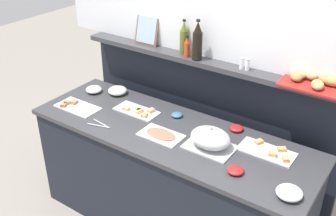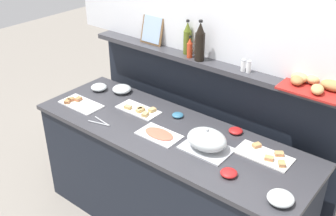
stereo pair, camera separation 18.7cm
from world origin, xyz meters
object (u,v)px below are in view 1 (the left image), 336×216
(serving_cloche, at_px, (210,139))
(condiment_bowl_red, at_px, (235,170))
(sandwich_platter_rear, at_px, (76,106))
(glass_bowl_small, at_px, (289,193))
(glass_bowl_large, at_px, (94,90))
(hot_sauce_bottle, at_px, (187,48))
(serving_tongs, at_px, (100,125))
(sandwich_platter_side, at_px, (269,151))
(framed_picture, at_px, (147,30))
(condiment_bowl_teal, at_px, (177,115))
(salt_shaker, at_px, (242,63))
(wine_bottle_dark, at_px, (197,42))
(pepper_shaker, at_px, (247,65))
(condiment_bowl_dark, at_px, (236,128))
(olive_oil_bottle, at_px, (184,38))
(glass_bowl_medium, at_px, (117,91))
(sandwich_platter_front, at_px, (138,111))
(cold_cuts_platter, at_px, (161,135))
(bread_basket, at_px, (311,79))

(serving_cloche, distance_m, condiment_bowl_red, 0.31)
(sandwich_platter_rear, height_order, glass_bowl_small, glass_bowl_small)
(glass_bowl_large, xyz_separation_m, hot_sauce_bottle, (0.77, 0.29, 0.46))
(serving_cloche, distance_m, serving_tongs, 0.86)
(sandwich_platter_side, relative_size, serving_cloche, 1.12)
(framed_picture, bearing_deg, condiment_bowl_teal, -30.56)
(condiment_bowl_teal, height_order, framed_picture, framed_picture)
(condiment_bowl_teal, bearing_deg, salt_shaker, 33.72)
(sandwich_platter_side, relative_size, wine_bottle_dark, 1.20)
(pepper_shaker, bearing_deg, wine_bottle_dark, -175.99)
(sandwich_platter_rear, relative_size, condiment_bowl_dark, 3.55)
(salt_shaker, bearing_deg, olive_oil_bottle, 176.95)
(wine_bottle_dark, xyz_separation_m, hot_sauce_bottle, (-0.09, 0.00, -0.07))
(hot_sauce_bottle, bearing_deg, serving_tongs, -116.39)
(sandwich_platter_rear, xyz_separation_m, condiment_bowl_red, (1.46, -0.04, 0.01))
(sandwich_platter_rear, distance_m, glass_bowl_medium, 0.40)
(sandwich_platter_front, bearing_deg, serving_tongs, -107.99)
(sandwich_platter_front, relative_size, condiment_bowl_dark, 3.52)
(cold_cuts_platter, xyz_separation_m, glass_bowl_medium, (-0.70, 0.34, 0.02))
(glass_bowl_medium, height_order, condiment_bowl_teal, glass_bowl_medium)
(olive_oil_bottle, bearing_deg, pepper_shaker, -2.82)
(wine_bottle_dark, bearing_deg, salt_shaker, 4.50)
(bread_basket, bearing_deg, condiment_bowl_teal, -162.07)
(sandwich_platter_side, relative_size, serving_tongs, 2.04)
(wine_bottle_dark, relative_size, salt_shaker, 3.63)
(glass_bowl_medium, bearing_deg, condiment_bowl_red, -17.40)
(condiment_bowl_dark, bearing_deg, sandwich_platter_side, -23.67)
(serving_tongs, bearing_deg, wine_bottle_dark, 57.49)
(glass_bowl_medium, distance_m, serving_tongs, 0.53)
(sandwich_platter_side, bearing_deg, hot_sauce_bottle, 161.16)
(sandwich_platter_side, xyz_separation_m, glass_bowl_small, (0.27, -0.36, 0.02))
(glass_bowl_large, relative_size, glass_bowl_small, 0.91)
(sandwich_platter_side, xyz_separation_m, serving_cloche, (-0.36, -0.18, 0.06))
(framed_picture, bearing_deg, condiment_bowl_red, -29.61)
(sandwich_platter_side, xyz_separation_m, serving_tongs, (-1.18, -0.38, -0.00))
(olive_oil_bottle, bearing_deg, serving_cloche, -43.10)
(glass_bowl_medium, bearing_deg, sandwich_platter_rear, -107.72)
(bread_basket, bearing_deg, sandwich_platter_front, -161.06)
(pepper_shaker, bearing_deg, sandwich_platter_rear, -153.25)
(sandwich_platter_rear, bearing_deg, sandwich_platter_front, 25.68)
(condiment_bowl_dark, bearing_deg, salt_shaker, 114.73)
(cold_cuts_platter, bearing_deg, glass_bowl_small, -6.44)
(sandwich_platter_side, height_order, glass_bowl_medium, glass_bowl_medium)
(glass_bowl_large, height_order, hot_sauce_bottle, hot_sauce_bottle)
(olive_oil_bottle, bearing_deg, bread_basket, -0.07)
(sandwich_platter_rear, relative_size, condiment_bowl_teal, 4.07)
(sandwich_platter_side, relative_size, condiment_bowl_dark, 3.68)
(glass_bowl_medium, bearing_deg, hot_sauce_bottle, 18.96)
(pepper_shaker, bearing_deg, condiment_bowl_dark, -77.64)
(cold_cuts_platter, relative_size, serving_cloche, 0.93)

